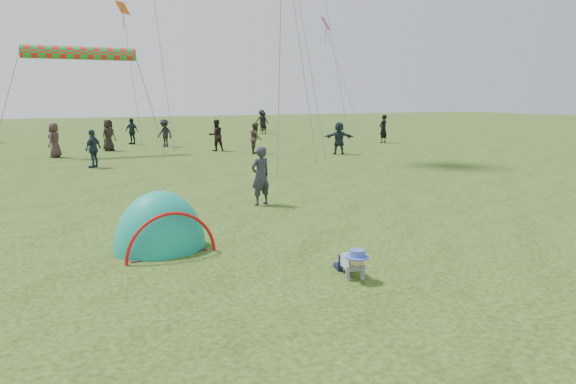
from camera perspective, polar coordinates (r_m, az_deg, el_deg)
name	(u,v)px	position (r m, az deg, el deg)	size (l,w,h in m)	color
ground	(330,280)	(8.43, 4.74, -9.75)	(140.00, 140.00, 0.00)	#163306
crawling_toddler	(352,261)	(8.52, 7.18, -7.66)	(0.49, 0.70, 0.54)	black
popup_tent	(161,249)	(10.34, -13.95, -6.17)	(1.77, 1.46, 2.30)	#099271
standing_adult	(261,176)	(13.90, -3.07, 1.79)	(0.59, 0.38, 1.61)	#282933
crowd_person_0	(383,129)	(33.35, 10.54, 6.92)	(0.65, 0.43, 1.78)	black
crowd_person_2	(93,149)	(22.70, -20.83, 4.52)	(0.93, 0.39, 1.59)	#24313D
crowd_person_3	(262,120)	(44.30, -2.94, 7.96)	(1.16, 0.67, 1.80)	black
crowd_person_5	(339,138)	(26.37, 5.69, 5.97)	(1.53, 0.49, 1.65)	#1F2C36
crowd_person_6	(264,123)	(40.72, -2.74, 7.65)	(0.62, 0.40, 1.69)	black
crowd_person_7	(256,138)	(26.65, -3.59, 6.00)	(0.78, 0.61, 1.60)	#3F312B
crowd_person_9	(165,133)	(31.00, -13.55, 6.38)	(1.04, 0.60, 1.60)	black
crowd_person_10	(108,135)	(29.53, -19.32, 5.98)	(0.83, 0.54, 1.70)	black
crowd_person_13	(216,135)	(28.13, -8.00, 6.26)	(0.82, 0.64, 1.70)	black
crowd_person_14	(132,131)	(33.24, -16.98, 6.48)	(0.94, 0.39, 1.61)	#1B262F
crowd_person_16	(55,140)	(27.27, -24.51, 5.26)	(0.82, 0.53, 1.68)	#392825
rainbow_tube_kite	(80,53)	(27.86, -22.13, 14.13)	(0.64, 0.64, 5.26)	red
diamond_kite_1	(123,8)	(36.67, -17.90, 18.90)	(0.94, 0.94, 0.00)	#CD5610
diamond_kite_5	(326,24)	(34.94, 4.20, 18.17)	(0.96, 0.96, 0.00)	#D339A3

